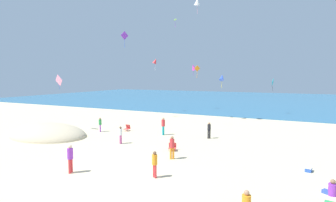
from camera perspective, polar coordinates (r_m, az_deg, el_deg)
name	(u,v)px	position (r m, az deg, el deg)	size (l,w,h in m)	color
ground_plane	(186,138)	(24.40, 3.81, -7.87)	(120.00, 120.00, 0.00)	beige
ocean_water	(255,100)	(67.18, 18.11, 0.26)	(120.00, 60.00, 0.05)	teal
dune_mound	(48,136)	(27.59, -24.19, -6.79)	(7.91, 5.54, 2.32)	#CBB793
beach_chair_far_right	(172,147)	(20.37, 0.95, -9.72)	(0.76, 0.79, 0.56)	#D13D3D
beach_chair_mid_beach	(335,202)	(13.92, 31.99, -17.80)	(0.69, 0.57, 0.60)	#2D9956
beach_chair_near_camera	(127,128)	(27.82, -8.65, -5.67)	(0.52, 0.64, 0.63)	#D13D3D
cooler_box	(308,169)	(18.08, 27.72, -12.74)	(0.43, 0.57, 0.26)	#2D56B7
person_0	(100,124)	(27.75, -14.24, -4.69)	(0.40, 0.40, 1.43)	purple
person_1	(209,129)	(24.29, 8.73, -5.94)	(0.41, 0.41, 1.46)	black
person_2	(163,125)	(25.46, -1.02, -5.09)	(0.37, 0.37, 1.67)	#19ADB2
person_3	(70,157)	(16.61, -20.09, -11.06)	(0.40, 0.40, 1.65)	red
person_4	(121,134)	(22.53, -10.06, -6.88)	(0.32, 0.32, 1.44)	#D8599E
person_5	(172,146)	(18.15, 0.86, -9.50)	(0.44, 0.44, 1.58)	orange
person_6	(332,189)	(15.19, 31.47, -15.72)	(0.70, 0.60, 0.78)	purple
person_7	(155,162)	(15.00, -2.86, -12.92)	(0.40, 0.40, 1.48)	red
person_8	(247,202)	(12.41, 16.41, -19.92)	(0.59, 0.71, 0.79)	orange
kite_lime	(175,20)	(34.44, 1.48, 16.94)	(0.44, 0.49, 1.08)	#99DB33
kite_blue	(222,77)	(34.85, 11.38, 4.95)	(0.62, 0.91, 1.87)	blue
kite_orange	(197,69)	(29.78, 6.23, 6.82)	(0.53, 0.50, 1.40)	orange
kite_white	(197,2)	(33.07, 6.25, 20.29)	(1.07, 1.09, 1.90)	white
kite_purple	(125,36)	(35.66, -9.24, 13.52)	(0.51, 1.00, 2.11)	purple
kite_magenta	(194,67)	(45.12, 5.46, 7.18)	(1.32, 1.38, 2.07)	#DB3DA8
kite_red	(155,61)	(41.29, -2.74, 8.49)	(0.99, 0.79, 1.93)	red
kite_teal	(273,82)	(41.85, 21.39, 3.72)	(0.21, 1.07, 1.87)	#1EADAD
kite_pink	(59,80)	(29.17, -22.20, 4.09)	(1.17, 0.28, 1.49)	pink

